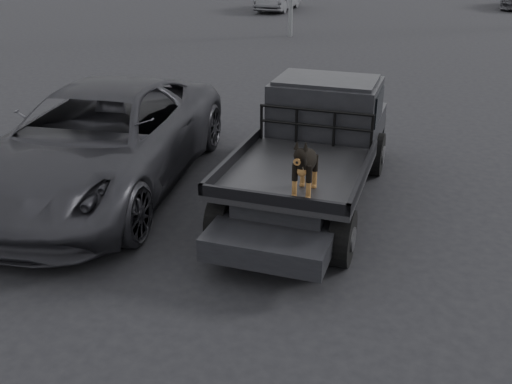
% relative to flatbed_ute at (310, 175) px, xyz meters
% --- Properties ---
extents(ground, '(120.00, 120.00, 0.00)m').
position_rel_flatbed_ute_xyz_m(ground, '(-0.44, -2.07, -0.46)').
color(ground, black).
rests_on(ground, ground).
extents(flatbed_ute, '(2.00, 5.40, 0.92)m').
position_rel_flatbed_ute_xyz_m(flatbed_ute, '(0.00, 0.00, 0.00)').
color(flatbed_ute, black).
rests_on(flatbed_ute, ground).
extents(ute_cab, '(1.72, 1.30, 0.88)m').
position_rel_flatbed_ute_xyz_m(ute_cab, '(0.00, 0.95, 0.90)').
color(ute_cab, black).
rests_on(ute_cab, flatbed_ute).
extents(headache_rack, '(1.80, 0.08, 0.55)m').
position_rel_flatbed_ute_xyz_m(headache_rack, '(0.00, 0.20, 0.74)').
color(headache_rack, black).
rests_on(headache_rack, flatbed_ute).
extents(dog, '(0.32, 0.60, 0.74)m').
position_rel_flatbed_ute_xyz_m(dog, '(0.29, -1.63, 0.83)').
color(dog, black).
rests_on(dog, flatbed_ute).
extents(parked_suv, '(3.51, 6.36, 1.68)m').
position_rel_flatbed_ute_xyz_m(parked_suv, '(-3.44, -0.54, 0.38)').
color(parked_suv, '#2C2C31').
rests_on(parked_suv, ground).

